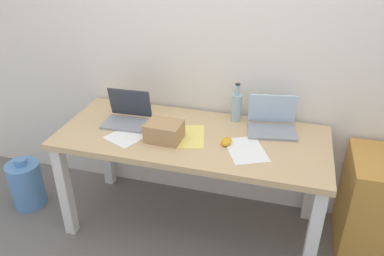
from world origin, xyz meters
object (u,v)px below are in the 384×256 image
object	(u,v)px
desk	(192,148)
filing_cabinet	(375,205)
water_cooler_jug	(26,184)
laptop_left	(127,116)
beer_bottle	(236,106)
cardboard_box	(164,131)
computer_mouse	(226,141)
laptop_right	(272,123)

from	to	relation	value
desk	filing_cabinet	world-z (taller)	desk
water_cooler_jug	filing_cabinet	distance (m)	2.48
laptop_left	desk	bearing A→B (deg)	-5.82
laptop_left	beer_bottle	size ratio (longest dim) A/B	1.12
water_cooler_jug	desk	bearing A→B (deg)	5.47
cardboard_box	laptop_left	bearing A→B (deg)	154.94
cardboard_box	filing_cabinet	world-z (taller)	cardboard_box
computer_mouse	filing_cabinet	xyz separation A→B (m)	(0.96, 0.16, -0.42)
water_cooler_jug	beer_bottle	bearing A→B (deg)	14.90
desk	laptop_right	size ratio (longest dim) A/B	5.07
computer_mouse	cardboard_box	size ratio (longest dim) A/B	0.46
cardboard_box	water_cooler_jug	bearing A→B (deg)	-178.86
laptop_left	laptop_right	bearing A→B (deg)	9.09
laptop_right	water_cooler_jug	bearing A→B (deg)	-169.64
beer_bottle	filing_cabinet	world-z (taller)	beer_bottle
laptop_right	filing_cabinet	bearing A→B (deg)	-6.91
desk	laptop_right	xyz separation A→B (m)	(0.48, 0.20, 0.15)
laptop_left	cardboard_box	world-z (taller)	laptop_left
laptop_left	computer_mouse	size ratio (longest dim) A/B	3.00
beer_bottle	cardboard_box	bearing A→B (deg)	-135.36
computer_mouse	filing_cabinet	size ratio (longest dim) A/B	0.15
laptop_right	filing_cabinet	size ratio (longest dim) A/B	0.50
beer_bottle	laptop_right	bearing A→B (deg)	-17.98
laptop_left	laptop_right	distance (m)	0.96
cardboard_box	water_cooler_jug	size ratio (longest dim) A/B	0.53
water_cooler_jug	cardboard_box	bearing A→B (deg)	1.14
desk	filing_cabinet	xyz separation A→B (m)	(1.19, 0.11, -0.30)
laptop_right	computer_mouse	world-z (taller)	laptop_right
laptop_right	beer_bottle	size ratio (longest dim) A/B	1.27
desk	laptop_right	distance (m)	0.54
water_cooler_jug	filing_cabinet	xyz separation A→B (m)	(2.46, 0.24, 0.16)
laptop_left	computer_mouse	distance (m)	0.71
cardboard_box	water_cooler_jug	xyz separation A→B (m)	(-1.12, -0.02, -0.62)
desk	cardboard_box	world-z (taller)	cardboard_box
laptop_right	filing_cabinet	world-z (taller)	laptop_right
computer_mouse	filing_cabinet	bearing A→B (deg)	15.76
laptop_right	laptop_left	bearing A→B (deg)	-170.91
cardboard_box	computer_mouse	bearing A→B (deg)	7.35
desk	cardboard_box	size ratio (longest dim) A/B	7.93
beer_bottle	water_cooler_jug	size ratio (longest dim) A/B	0.65
water_cooler_jug	laptop_left	bearing A→B (deg)	11.82
laptop_right	cardboard_box	distance (m)	0.70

